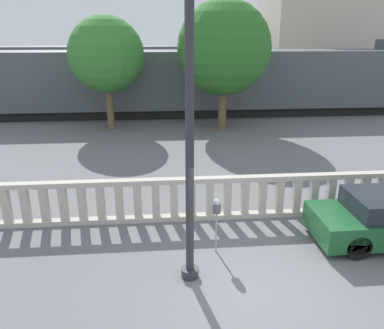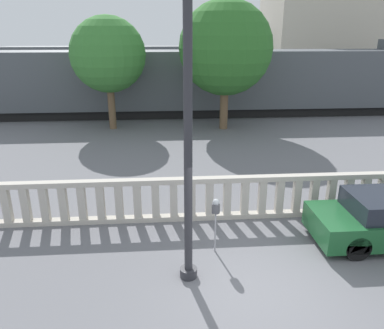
{
  "view_description": "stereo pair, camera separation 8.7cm",
  "coord_description": "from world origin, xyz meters",
  "px_view_note": "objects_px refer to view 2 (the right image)",
  "views": [
    {
      "loc": [
        -1.76,
        -6.07,
        4.94
      ],
      "look_at": [
        -0.89,
        4.19,
        1.26
      ],
      "focal_mm": 35.0,
      "sensor_mm": 36.0,
      "label": 1
    },
    {
      "loc": [
        -1.67,
        -6.08,
        4.94
      ],
      "look_at": [
        -0.89,
        4.19,
        1.26
      ],
      "focal_mm": 35.0,
      "sensor_mm": 36.0,
      "label": 2
    }
  ],
  "objects_px": {
    "lamppost": "(188,105)",
    "tree_left": "(226,48)",
    "parking_meter": "(216,209)",
    "train_near": "(204,82)",
    "train_far": "(139,66)",
    "tree_right": "(108,55)"
  },
  "relations": [
    {
      "from": "lamppost",
      "to": "tree_left",
      "type": "relative_size",
      "value": 1.02
    },
    {
      "from": "lamppost",
      "to": "tree_right",
      "type": "distance_m",
      "value": 13.53
    },
    {
      "from": "train_near",
      "to": "lamppost",
      "type": "bearing_deg",
      "value": -97.22
    },
    {
      "from": "tree_right",
      "to": "parking_meter",
      "type": "bearing_deg",
      "value": -72.44
    },
    {
      "from": "tree_left",
      "to": "train_far",
      "type": "bearing_deg",
      "value": 108.75
    },
    {
      "from": "parking_meter",
      "to": "train_near",
      "type": "relative_size",
      "value": 0.05
    },
    {
      "from": "lamppost",
      "to": "parking_meter",
      "type": "bearing_deg",
      "value": 53.43
    },
    {
      "from": "parking_meter",
      "to": "tree_left",
      "type": "xyz_separation_m",
      "value": [
        2.04,
        11.76,
        3.03
      ]
    },
    {
      "from": "parking_meter",
      "to": "train_near",
      "type": "distance_m",
      "value": 15.48
    },
    {
      "from": "train_far",
      "to": "train_near",
      "type": "bearing_deg",
      "value": -68.84
    },
    {
      "from": "train_far",
      "to": "tree_right",
      "type": "xyz_separation_m",
      "value": [
        -0.58,
        -15.22,
        1.88
      ]
    },
    {
      "from": "tree_left",
      "to": "tree_right",
      "type": "bearing_deg",
      "value": 175.56
    },
    {
      "from": "train_near",
      "to": "tree_right",
      "type": "bearing_deg",
      "value": -148.82
    },
    {
      "from": "train_far",
      "to": "tree_left",
      "type": "distance_m",
      "value": 16.7
    },
    {
      "from": "lamppost",
      "to": "parking_meter",
      "type": "xyz_separation_m",
      "value": [
        0.69,
        0.93,
        -2.58
      ]
    },
    {
      "from": "lamppost",
      "to": "parking_meter",
      "type": "distance_m",
      "value": 2.83
    },
    {
      "from": "train_far",
      "to": "tree_right",
      "type": "distance_m",
      "value": 15.34
    },
    {
      "from": "parking_meter",
      "to": "train_near",
      "type": "xyz_separation_m",
      "value": [
        1.38,
        15.39,
        0.91
      ]
    },
    {
      "from": "train_far",
      "to": "lamppost",
      "type": "bearing_deg",
      "value": -84.78
    },
    {
      "from": "parking_meter",
      "to": "train_far",
      "type": "relative_size",
      "value": 0.06
    },
    {
      "from": "train_near",
      "to": "train_far",
      "type": "bearing_deg",
      "value": 111.16
    },
    {
      "from": "train_near",
      "to": "tree_right",
      "type": "xyz_separation_m",
      "value": [
        -5.24,
        -3.17,
        1.8
      ]
    }
  ]
}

